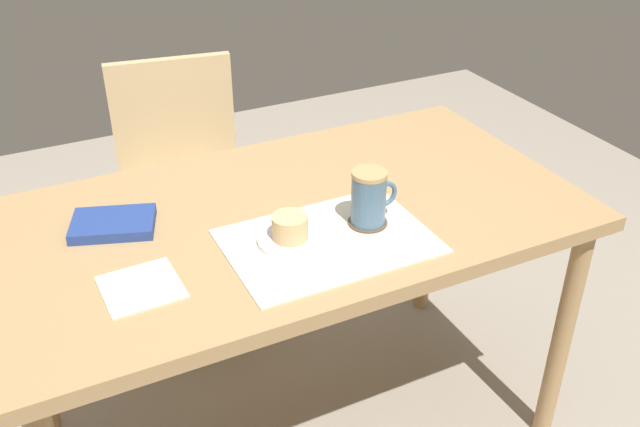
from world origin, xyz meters
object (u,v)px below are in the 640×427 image
object	(u,v)px
pastry_plate	(290,240)
coffee_mug	(369,197)
dining_table	(291,238)
small_book	(113,224)
wooden_chair	(185,184)
pastry	(290,227)

from	to	relation	value
pastry_plate	coffee_mug	distance (m)	0.20
dining_table	small_book	world-z (taller)	small_book
dining_table	wooden_chair	size ratio (longest dim) A/B	1.60
wooden_chair	pastry	bearing A→B (deg)	99.73
dining_table	pastry_plate	world-z (taller)	pastry_plate
coffee_mug	wooden_chair	bearing A→B (deg)	104.23
dining_table	small_book	xyz separation A→B (m)	(-0.39, 0.10, 0.09)
small_book	wooden_chair	bearing A→B (deg)	80.31
pastry_plate	coffee_mug	world-z (taller)	coffee_mug
dining_table	small_book	distance (m)	0.41
dining_table	pastry	world-z (taller)	pastry
wooden_chair	coffee_mug	world-z (taller)	coffee_mug
dining_table	coffee_mug	bearing A→B (deg)	-45.59
dining_table	coffee_mug	world-z (taller)	coffee_mug
pastry_plate	coffee_mug	size ratio (longest dim) A/B	1.13
dining_table	coffee_mug	xyz separation A→B (m)	(0.13, -0.13, 0.15)
wooden_chair	pastry_plate	bearing A→B (deg)	99.73
pastry_plate	small_book	world-z (taller)	small_book
pastry_plate	wooden_chair	bearing A→B (deg)	91.15
pastry_plate	coffee_mug	bearing A→B (deg)	-2.01
pastry_plate	small_book	size ratio (longest dim) A/B	0.79
pastry_plate	small_book	distance (m)	0.40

